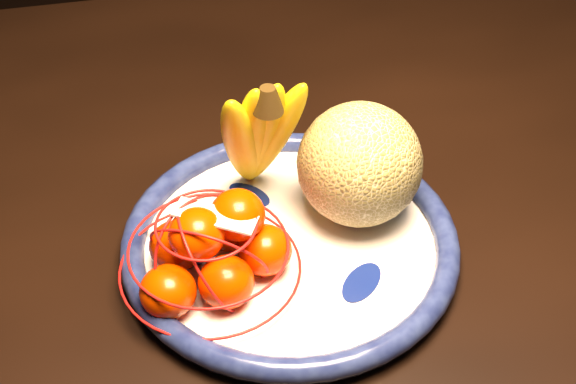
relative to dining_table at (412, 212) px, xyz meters
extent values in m
cube|color=black|center=(0.00, 0.00, 0.06)|extent=(1.49, 0.91, 0.04)
cylinder|color=white|center=(-0.17, -0.11, 0.08)|extent=(0.29, 0.29, 0.01)
torus|color=#0A1039|center=(-0.17, -0.11, 0.09)|extent=(0.32, 0.32, 0.02)
cylinder|color=white|center=(-0.17, -0.11, 0.08)|extent=(0.14, 0.14, 0.00)
ellipsoid|color=navy|center=(-0.11, -0.17, 0.09)|extent=(0.12, 0.12, 0.00)
ellipsoid|color=navy|center=(-0.19, -0.03, 0.09)|extent=(0.10, 0.11, 0.00)
ellipsoid|color=navy|center=(-0.26, -0.11, 0.09)|extent=(0.10, 0.08, 0.00)
sphere|color=olive|center=(-0.09, -0.08, 0.15)|extent=(0.12, 0.12, 0.12)
ellipsoid|color=yellow|center=(-0.20, -0.04, 0.17)|extent=(0.06, 0.10, 0.16)
ellipsoid|color=yellow|center=(-0.19, -0.04, 0.17)|extent=(0.03, 0.09, 0.16)
ellipsoid|color=yellow|center=(-0.18, -0.04, 0.17)|extent=(0.06, 0.09, 0.16)
ellipsoid|color=yellow|center=(-0.17, -0.03, 0.17)|extent=(0.09, 0.10, 0.16)
cone|color=black|center=(-0.18, -0.04, 0.24)|extent=(0.03, 0.03, 0.02)
ellipsoid|color=#FF3301|center=(-0.29, -0.17, 0.11)|extent=(0.05, 0.05, 0.05)
ellipsoid|color=#FF3301|center=(-0.24, -0.17, 0.11)|extent=(0.05, 0.05, 0.05)
ellipsoid|color=#FF3301|center=(-0.20, -0.14, 0.11)|extent=(0.05, 0.05, 0.05)
ellipsoid|color=#FF3301|center=(-0.28, -0.11, 0.11)|extent=(0.05, 0.05, 0.05)
ellipsoid|color=#FF3301|center=(-0.22, -0.10, 0.11)|extent=(0.05, 0.05, 0.05)
ellipsoid|color=#FF3301|center=(-0.26, -0.14, 0.15)|extent=(0.05, 0.05, 0.05)
ellipsoid|color=#FF3301|center=(-0.22, -0.12, 0.15)|extent=(0.05, 0.05, 0.05)
torus|color=red|center=(-0.25, -0.14, 0.10)|extent=(0.20, 0.20, 0.00)
torus|color=red|center=(-0.25, -0.14, 0.13)|extent=(0.17, 0.17, 0.00)
torus|color=red|center=(-0.25, -0.14, 0.16)|extent=(0.11, 0.11, 0.00)
torus|color=red|center=(-0.25, -0.14, 0.12)|extent=(0.12, 0.10, 0.10)
torus|color=red|center=(-0.25, -0.14, 0.12)|extent=(0.05, 0.11, 0.10)
torus|color=red|center=(-0.25, -0.14, 0.12)|extent=(0.12, 0.10, 0.10)
cube|color=white|center=(-0.24, -0.13, 0.16)|extent=(0.08, 0.06, 0.01)
camera|label=1|loc=(-0.28, -0.64, 0.64)|focal=50.00mm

